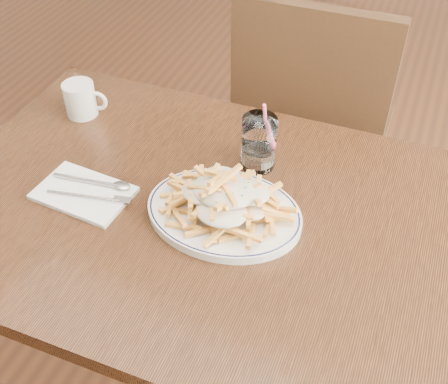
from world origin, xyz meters
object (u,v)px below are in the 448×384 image
at_px(fries_plate, 224,213).
at_px(coffee_mug, 81,99).
at_px(table, 209,235).
at_px(water_glass, 259,146).
at_px(chair_far, 312,121).
at_px(loaded_fries, 224,195).

bearing_deg(fries_plate, coffee_mug, 155.63).
distance_m(table, water_glass, 0.23).
bearing_deg(water_glass, coffee_mug, 176.64).
relative_size(chair_far, coffee_mug, 8.75).
xyz_separation_m(chair_far, water_glass, (-0.02, -0.49, 0.25)).
bearing_deg(loaded_fries, fries_plate, 90.00).
distance_m(chair_far, loaded_fries, 0.72).
distance_m(chair_far, water_glass, 0.55).
relative_size(loaded_fries, water_glass, 1.67).
bearing_deg(table, fries_plate, -10.40).
height_order(table, water_glass, water_glass).
height_order(loaded_fries, coffee_mug, loaded_fries).
relative_size(fries_plate, coffee_mug, 3.22).
relative_size(chair_far, loaded_fries, 3.37).
relative_size(table, coffee_mug, 10.73).
bearing_deg(chair_far, table, -95.94).
bearing_deg(coffee_mug, fries_plate, -24.37).
bearing_deg(table, coffee_mug, 154.49).
relative_size(table, loaded_fries, 4.14).
xyz_separation_m(table, coffee_mug, (-0.44, 0.21, 0.12)).
height_order(fries_plate, coffee_mug, coffee_mug).
distance_m(table, loaded_fries, 0.15).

